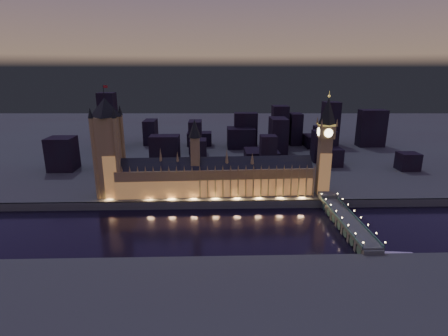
{
  "coord_description": "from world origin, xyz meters",
  "views": [
    {
      "loc": [
        -4.81,
        -281.42,
        135.43
      ],
      "look_at": [
        5.0,
        55.0,
        38.0
      ],
      "focal_mm": 28.0,
      "sensor_mm": 36.0,
      "label": 1
    }
  ],
  "objects_px": {
    "westminster_bridge": "(345,221)",
    "palace_of_westminster": "(214,177)",
    "victoria_tower": "(108,143)",
    "elizabeth_tower": "(326,138)",
    "river_boat": "(398,257)"
  },
  "relations": [
    {
      "from": "victoria_tower",
      "to": "elizabeth_tower",
      "type": "distance_m",
      "value": 218.03
    },
    {
      "from": "victoria_tower",
      "to": "palace_of_westminster",
      "type": "bearing_deg",
      "value": -0.09
    },
    {
      "from": "victoria_tower",
      "to": "river_boat",
      "type": "bearing_deg",
      "value": -26.62
    },
    {
      "from": "westminster_bridge",
      "to": "elizabeth_tower",
      "type": "bearing_deg",
      "value": 91.07
    },
    {
      "from": "palace_of_westminster",
      "to": "victoria_tower",
      "type": "height_order",
      "value": "victoria_tower"
    },
    {
      "from": "palace_of_westminster",
      "to": "river_boat",
      "type": "bearing_deg",
      "value": -41.78
    },
    {
      "from": "palace_of_westminster",
      "to": "victoria_tower",
      "type": "distance_m",
      "value": 111.36
    },
    {
      "from": "victoria_tower",
      "to": "river_boat",
      "type": "xyz_separation_m",
      "value": [
        239.22,
        -119.92,
        -61.37
      ]
    },
    {
      "from": "westminster_bridge",
      "to": "palace_of_westminster",
      "type": "bearing_deg",
      "value": 150.24
    },
    {
      "from": "palace_of_westminster",
      "to": "elizabeth_tower",
      "type": "distance_m",
      "value": 119.78
    },
    {
      "from": "victoria_tower",
      "to": "elizabeth_tower",
      "type": "relative_size",
      "value": 1.06
    },
    {
      "from": "victoria_tower",
      "to": "elizabeth_tower",
      "type": "bearing_deg",
      "value": 0.0
    },
    {
      "from": "victoria_tower",
      "to": "river_boat",
      "type": "relative_size",
      "value": 2.63
    },
    {
      "from": "elizabeth_tower",
      "to": "westminster_bridge",
      "type": "distance_m",
      "value": 89.16
    },
    {
      "from": "palace_of_westminster",
      "to": "westminster_bridge",
      "type": "height_order",
      "value": "palace_of_westminster"
    }
  ]
}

